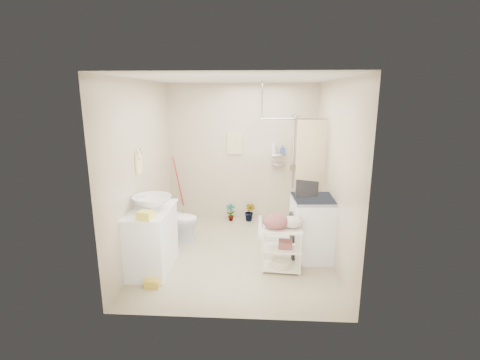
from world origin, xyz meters
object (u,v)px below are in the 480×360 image
at_px(laundry_rack, 282,245).
at_px(washing_machine, 314,228).
at_px(vanity, 152,239).
at_px(toilet, 177,220).

bearing_deg(laundry_rack, washing_machine, 46.84).
bearing_deg(vanity, laundry_rack, 0.28).
xyz_separation_m(vanity, toilet, (0.12, 0.99, -0.08)).
height_order(toilet, laundry_rack, laundry_rack).
relative_size(toilet, laundry_rack, 0.95).
height_order(vanity, washing_machine, washing_machine).
bearing_deg(washing_machine, vanity, -172.25).
bearing_deg(toilet, washing_machine, -100.27).
bearing_deg(vanity, washing_machine, 10.92).
relative_size(toilet, washing_machine, 0.77).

